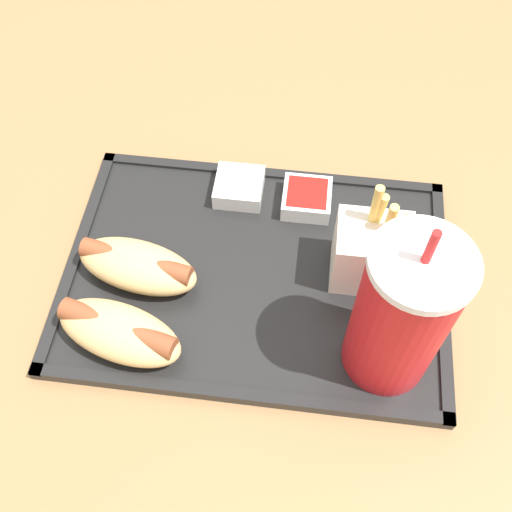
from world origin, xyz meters
name	(u,v)px	position (x,y,z in m)	size (l,w,h in m)	color
ground_plane	(254,468)	(0.00, 0.00, 0.00)	(8.00, 8.00, 0.00)	#4C4742
dining_table	(253,411)	(0.00, 0.00, 0.36)	(1.18, 1.13, 0.71)	olive
food_tray	(256,274)	(0.00, -0.03, 0.72)	(0.40, 0.28, 0.01)	black
soda_cup	(401,315)	(-0.13, 0.05, 0.81)	(0.08, 0.08, 0.21)	red
hot_dog_far	(119,332)	(0.12, 0.07, 0.74)	(0.14, 0.09, 0.04)	#DBB270
hot_dog_near	(137,266)	(0.12, -0.01, 0.74)	(0.14, 0.08, 0.04)	#DBB270
fries_carton	(372,251)	(-0.12, -0.04, 0.76)	(0.07, 0.06, 0.12)	silver
sauce_cup_mayo	(239,187)	(0.03, -0.13, 0.73)	(0.05, 0.05, 0.02)	silver
sauce_cup_ketchup	(307,198)	(-0.05, -0.12, 0.73)	(0.05, 0.05, 0.02)	silver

